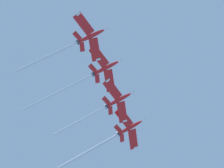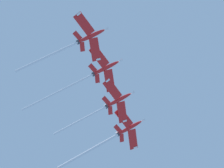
% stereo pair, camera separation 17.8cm
% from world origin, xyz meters
% --- Properties ---
extents(jet_far_left, '(29.29, 29.74, 16.71)m').
position_xyz_m(jet_far_left, '(-21.44, -6.78, 123.55)').
color(jet_far_left, red).
extents(jet_inner_left, '(26.33, 26.67, 14.74)m').
position_xyz_m(jet_inner_left, '(-8.96, -13.36, 124.30)').
color(jet_inner_left, red).
extents(jet_centre, '(30.78, 30.96, 17.17)m').
position_xyz_m(jet_centre, '(0.52, -24.03, 124.27)').
color(jet_centre, red).
extents(jet_inner_right, '(27.76, 27.91, 15.97)m').
position_xyz_m(jet_inner_right, '(9.87, -34.30, 123.54)').
color(jet_inner_right, red).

